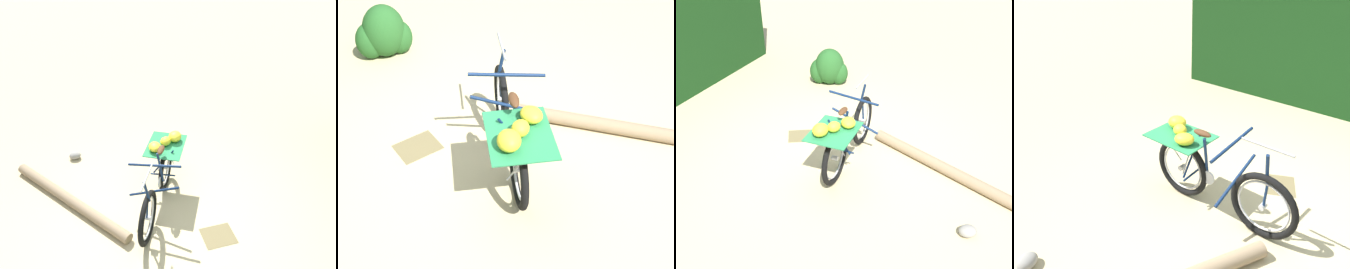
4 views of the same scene
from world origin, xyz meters
TOP-DOWN VIEW (x-y plane):
  - ground_plane at (0.00, 0.00)m, footprint 60.00×60.00m
  - bicycle at (0.22, -0.40)m, footprint 1.10×1.71m
  - fallen_log at (1.54, -0.77)m, footprint 1.63×2.03m
  - path_stone at (1.42, -1.89)m, footprint 0.20×0.17m
  - leaf_litter_patch at (-0.40, 0.41)m, footprint 0.44×0.36m

SIDE VIEW (x-z plane):
  - ground_plane at x=0.00m, z-range 0.00..0.00m
  - leaf_litter_patch at x=-0.40m, z-range 0.00..0.01m
  - path_stone at x=1.42m, z-range 0.00..0.13m
  - fallen_log at x=1.54m, z-range 0.00..0.16m
  - bicycle at x=0.22m, z-range -0.04..0.99m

